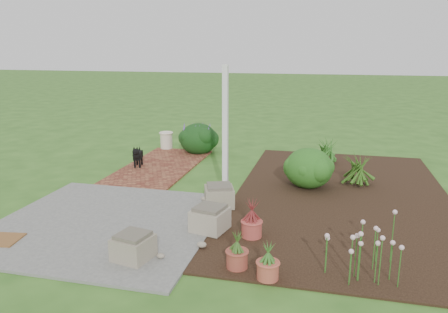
% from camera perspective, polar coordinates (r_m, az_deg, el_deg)
% --- Properties ---
extents(ground, '(80.00, 80.00, 0.00)m').
position_cam_1_polar(ground, '(8.51, -1.96, -5.14)').
color(ground, '#2F5D1D').
rests_on(ground, ground).
extents(concrete_patio, '(3.50, 3.50, 0.04)m').
position_cam_1_polar(concrete_patio, '(7.44, -15.14, -8.38)').
color(concrete_patio, '#5E5E5B').
rests_on(concrete_patio, ground).
extents(brick_path, '(1.60, 3.50, 0.04)m').
position_cam_1_polar(brick_path, '(10.62, -8.24, -1.23)').
color(brick_path, brown).
rests_on(brick_path, ground).
extents(garden_bed, '(4.00, 7.00, 0.03)m').
position_cam_1_polar(garden_bed, '(8.69, 15.11, -5.12)').
color(garden_bed, black).
rests_on(garden_bed, ground).
extents(veranda_post, '(0.10, 0.10, 2.50)m').
position_cam_1_polar(veranda_post, '(8.20, 0.18, 3.19)').
color(veranda_post, white).
rests_on(veranda_post, ground).
extents(stone_trough_near, '(0.55, 0.55, 0.31)m').
position_cam_1_polar(stone_trough_near, '(6.10, -11.76, -11.57)').
color(stone_trough_near, '#726957').
rests_on(stone_trough_near, concrete_patio).
extents(stone_trough_mid, '(0.60, 0.60, 0.33)m').
position_cam_1_polar(stone_trough_mid, '(6.84, -1.84, -8.24)').
color(stone_trough_mid, gray).
rests_on(stone_trough_mid, concrete_patio).
extents(stone_trough_far, '(0.64, 0.64, 0.33)m').
position_cam_1_polar(stone_trough_far, '(7.83, -0.63, -5.26)').
color(stone_trough_far, gray).
rests_on(stone_trough_far, concrete_patio).
extents(black_dog, '(0.26, 0.56, 0.49)m').
position_cam_1_polar(black_dog, '(10.49, -11.22, 0.20)').
color(black_dog, black).
rests_on(black_dog, brick_path).
extents(cream_ceramic_urn, '(0.44, 0.44, 0.45)m').
position_cam_1_polar(cream_ceramic_urn, '(12.31, -7.54, 2.09)').
color(cream_ceramic_urn, beige).
rests_on(cream_ceramic_urn, brick_path).
extents(evergreen_shrub, '(1.16, 1.16, 0.82)m').
position_cam_1_polar(evergreen_shrub, '(9.01, 11.01, -1.35)').
color(evergreen_shrub, '#0C3C14').
rests_on(evergreen_shrub, garden_bed).
extents(agapanthus_clump_back, '(1.03, 1.03, 0.77)m').
position_cam_1_polar(agapanthus_clump_back, '(9.40, 17.05, -1.25)').
color(agapanthus_clump_back, '#0C360B').
rests_on(agapanthus_clump_back, garden_bed).
extents(agapanthus_clump_front, '(1.00, 1.00, 0.74)m').
position_cam_1_polar(agapanthus_clump_front, '(10.95, 13.18, 1.04)').
color(agapanthus_clump_front, '#0A3A0A').
rests_on(agapanthus_clump_front, garden_bed).
extents(pink_flower_patch, '(1.23, 1.23, 0.71)m').
position_cam_1_polar(pink_flower_patch, '(5.88, 18.00, -10.92)').
color(pink_flower_patch, '#113D0F').
rests_on(pink_flower_patch, garden_bed).
extents(terracotta_pot_bronze, '(0.39, 0.39, 0.25)m').
position_cam_1_polar(terracotta_pot_bronze, '(6.66, 3.63, -9.39)').
color(terracotta_pot_bronze, '#AC433A').
rests_on(terracotta_pot_bronze, garden_bed).
extents(terracotta_pot_small_left, '(0.34, 0.34, 0.22)m').
position_cam_1_polar(terracotta_pot_small_left, '(5.57, 5.74, -14.57)').
color(terracotta_pot_small_left, '#AE4C3B').
rests_on(terracotta_pot_small_left, garden_bed).
extents(terracotta_pot_small_right, '(0.28, 0.28, 0.23)m').
position_cam_1_polar(terracotta_pot_small_right, '(5.79, 1.72, -13.24)').
color(terracotta_pot_small_right, brown).
rests_on(terracotta_pot_small_right, garden_bed).
extents(purple_flowering_bush, '(1.10, 1.10, 0.85)m').
position_cam_1_polar(purple_flowering_bush, '(11.76, -3.38, 2.43)').
color(purple_flowering_bush, black).
rests_on(purple_flowering_bush, ground).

